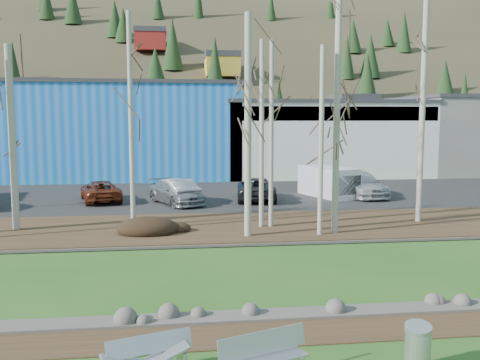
{
  "coord_description": "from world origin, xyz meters",
  "views": [
    {
      "loc": [
        -1.7,
        -10.26,
        5.21
      ],
      "look_at": [
        1.25,
        12.98,
        2.5
      ],
      "focal_mm": 40.0,
      "sensor_mm": 36.0,
      "label": 1
    }
  ],
  "objects": [
    {
      "name": "dirt_strip",
      "position": [
        0.0,
        2.1,
        0.01
      ],
      "size": [
        80.0,
        1.8,
        0.03
      ],
      "primitive_type": "cube",
      "color": "#382616",
      "rests_on": "ground"
    },
    {
      "name": "near_bank_rocks",
      "position": [
        0.0,
        3.1,
        0.0
      ],
      "size": [
        80.0,
        0.8,
        0.5
      ],
      "primitive_type": null,
      "color": "#47423D",
      "rests_on": "ground"
    },
    {
      "name": "river",
      "position": [
        0.0,
        7.2,
        0.0
      ],
      "size": [
        80.0,
        8.0,
        0.9
      ],
      "primitive_type": null,
      "color": "black",
      "rests_on": "ground"
    },
    {
      "name": "far_bank_rocks",
      "position": [
        0.0,
        11.3,
        0.0
      ],
      "size": [
        80.0,
        0.8,
        0.46
      ],
      "primitive_type": null,
      "color": "#47423D",
      "rests_on": "ground"
    },
    {
      "name": "far_bank",
      "position": [
        0.0,
        14.5,
        0.07
      ],
      "size": [
        80.0,
        7.0,
        0.15
      ],
      "primitive_type": "cube",
      "color": "#382616",
      "rests_on": "ground"
    },
    {
      "name": "parking_lot",
      "position": [
        0.0,
        25.0,
        0.07
      ],
      "size": [
        80.0,
        14.0,
        0.14
      ],
      "primitive_type": "cube",
      "color": "black",
      "rests_on": "ground"
    },
    {
      "name": "building_blue",
      "position": [
        -6.0,
        39.0,
        4.16
      ],
      "size": [
        20.4,
        12.24,
        8.3
      ],
      "color": "blue",
      "rests_on": "ground"
    },
    {
      "name": "building_white",
      "position": [
        12.0,
        38.98,
        3.41
      ],
      "size": [
        18.36,
        12.24,
        6.8
      ],
      "color": "white",
      "rests_on": "ground"
    },
    {
      "name": "building_grey",
      "position": [
        28.0,
        39.0,
        3.66
      ],
      "size": [
        14.28,
        12.24,
        7.3
      ],
      "color": "slate",
      "rests_on": "ground"
    },
    {
      "name": "hillside",
      "position": [
        0.0,
        84.0,
        17.5
      ],
      "size": [
        160.0,
        72.0,
        35.0
      ],
      "primitive_type": null,
      "color": "#2D261A",
      "rests_on": "ground"
    },
    {
      "name": "bench_intact",
      "position": [
        -0.03,
        -0.33,
        0.49
      ],
      "size": [
        2.04,
        1.22,
        0.98
      ],
      "rotation": [
        0.0,
        0.0,
        0.35
      ],
      "color": "#B0B3B5",
      "rests_on": "ground"
    },
    {
      "name": "bench_damaged",
      "position": [
        -2.27,
        0.26,
        0.4
      ],
      "size": [
        1.87,
        1.1,
        0.79
      ],
      "rotation": [
        0.0,
        0.0,
        0.32
      ],
      "color": "#B0B3B5",
      "rests_on": "ground"
    },
    {
      "name": "litter_bin",
      "position": [
        3.27,
        -0.25,
        0.46
      ],
      "size": [
        0.69,
        0.69,
        0.91
      ],
      "primitive_type": "cylinder",
      "rotation": [
        0.0,
        0.0,
        -0.38
      ],
      "color": "#B0B3B5",
      "rests_on": "ground"
    },
    {
      "name": "seagull",
      "position": [
        -2.75,
        1.13,
        0.16
      ],
      "size": [
        0.39,
        0.21,
        0.29
      ],
      "rotation": [
        0.0,
        0.0,
        -0.42
      ],
      "color": "gold",
      "rests_on": "ground"
    },
    {
      "name": "dirt_mound",
      "position": [
        -2.84,
        13.33,
        0.42
      ],
      "size": [
        2.72,
        1.92,
        0.53
      ],
      "primitive_type": "ellipsoid",
      "color": "black",
      "rests_on": "far_bank"
    },
    {
      "name": "birch_2",
      "position": [
        -8.85,
        14.93,
        4.31
      ],
      "size": [
        0.32,
        0.32,
        8.33
      ],
      "color": "#BBB4A8",
      "rests_on": "far_bank"
    },
    {
      "name": "birch_3",
      "position": [
        -3.5,
        14.08,
        5.01
      ],
      "size": [
        0.22,
        0.22,
        9.72
      ],
      "color": "#BBB4A8",
      "rests_on": "far_bank"
    },
    {
      "name": "birch_4",
      "position": [
        1.51,
        12.28,
        4.87
      ],
      "size": [
        0.3,
        0.3,
        9.44
      ],
      "color": "#BBB4A8",
      "rests_on": "far_bank"
    },
    {
      "name": "birch_5",
      "position": [
        2.87,
        14.16,
        4.47
      ],
      "size": [
        0.22,
        0.22,
        8.64
      ],
      "color": "#BBB4A8",
      "rests_on": "far_bank"
    },
    {
      "name": "birch_6",
      "position": [
        4.67,
        12.12,
        4.22
      ],
      "size": [
        0.21,
        0.21,
        8.14
      ],
      "color": "#BBB4A8",
      "rests_on": "far_bank"
    },
    {
      "name": "birch_7",
      "position": [
        5.43,
        12.39,
        5.39
      ],
      "size": [
        0.27,
        0.27,
        10.48
      ],
      "color": "#BBB4A8",
      "rests_on": "far_bank"
    },
    {
      "name": "birch_8",
      "position": [
        5.76,
        13.49,
        4.87
      ],
      "size": [
        0.28,
        0.28,
        9.44
      ],
      "color": "#BBB4A8",
      "rests_on": "far_bank"
    },
    {
      "name": "birch_9",
      "position": [
        10.35,
        14.46,
        6.46
      ],
      "size": [
        0.28,
        0.28,
        12.63
      ],
      "color": "#BBB4A8",
      "rests_on": "far_bank"
    },
    {
      "name": "birch_10",
      "position": [
        2.42,
        14.16,
        4.47
      ],
      "size": [
        0.22,
        0.22,
        8.64
      ],
      "color": "#BBB4A8",
      "rests_on": "far_bank"
    },
    {
      "name": "car_1",
      "position": [
        -6.1,
        23.01,
        0.78
      ],
      "size": [
        3.14,
        4.96,
        1.28
      ],
      "primitive_type": "imported",
      "rotation": [
        0.0,
        0.0,
        3.38
      ],
      "color": "maroon",
      "rests_on": "parking_lot"
    },
    {
      "name": "car_2",
      "position": [
        -1.52,
        21.47,
        0.82
      ],
      "size": [
        3.77,
        5.08,
        1.37
      ],
      "primitive_type": "imported",
      "rotation": [
        0.0,
        0.0,
        0.45
      ],
      "color": "gray",
      "rests_on": "parking_lot"
    },
    {
      "name": "car_3",
      "position": [
        -1.58,
        22.13,
        0.87
      ],
      "size": [
        3.12,
        4.68,
        1.46
      ],
      "primitive_type": "imported",
      "rotation": [
        0.0,
        0.0,
        3.53
      ],
      "color": "silver",
      "rests_on": "parking_lot"
    },
    {
      "name": "car_4",
      "position": [
        3.47,
        22.4,
        0.84
      ],
      "size": [
        2.92,
        5.28,
        1.4
      ],
      "primitive_type": "imported",
      "rotation": [
        0.0,
        0.0,
        3.02
      ],
      "color": "#262629",
      "rests_on": "parking_lot"
    },
    {
      "name": "car_5",
      "position": [
        10.45,
        23.14,
        0.93
      ],
      "size": [
        2.59,
        5.6,
        1.58
      ],
      "primitive_type": "imported",
      "rotation": [
        0.0,
        0.0,
        0.07
      ],
      "color": "#B8B8BB",
      "rests_on": "parking_lot"
    },
    {
      "name": "van_white",
      "position": [
        8.43,
        23.11,
        1.1
      ],
      "size": [
        3.21,
        4.77,
        1.93
      ],
      "rotation": [
        0.0,
        0.0,
        0.34
      ],
      "color": "white",
      "rests_on": "parking_lot"
    }
  ]
}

